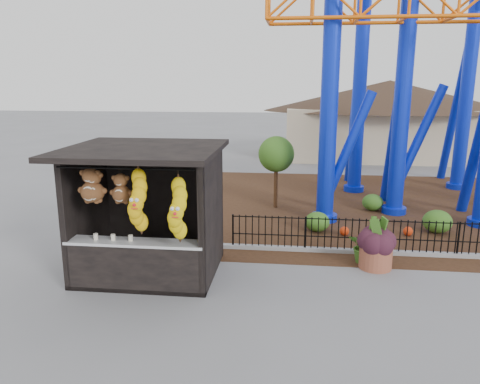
# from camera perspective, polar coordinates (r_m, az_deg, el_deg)

# --- Properties ---
(ground) EXTENTS (120.00, 120.00, 0.00)m
(ground) POSITION_cam_1_polar(r_m,az_deg,el_deg) (10.36, 3.71, -12.91)
(ground) COLOR slate
(ground) RESTS_ON ground
(mulch_bed) EXTENTS (18.00, 12.00, 0.02)m
(mulch_bed) POSITION_cam_1_polar(r_m,az_deg,el_deg) (18.23, 17.71, -1.77)
(mulch_bed) COLOR #331E11
(mulch_bed) RESTS_ON ground
(curb) EXTENTS (18.00, 0.18, 0.12)m
(curb) POSITION_cam_1_polar(r_m,az_deg,el_deg) (13.57, 21.66, -7.06)
(curb) COLOR gray
(curb) RESTS_ON ground
(prize_booth) EXTENTS (3.50, 3.40, 3.12)m
(prize_booth) POSITION_cam_1_polar(r_m,az_deg,el_deg) (11.17, -11.48, -2.77)
(prize_booth) COLOR black
(prize_booth) RESTS_ON ground
(picket_fence) EXTENTS (12.20, 0.06, 1.00)m
(picket_fence) POSITION_cam_1_polar(r_m,az_deg,el_deg) (13.69, 25.47, -5.30)
(picket_fence) COLOR black
(picket_fence) RESTS_ON ground
(roller_coaster) EXTENTS (11.00, 6.37, 10.82)m
(roller_coaster) POSITION_cam_1_polar(r_m,az_deg,el_deg) (18.22, 22.72, 18.30)
(roller_coaster) COLOR #0C25CD
(roller_coaster) RESTS_ON ground
(terracotta_planter) EXTENTS (1.00, 1.00, 0.59)m
(terracotta_planter) POSITION_cam_1_polar(r_m,az_deg,el_deg) (12.29, 16.19, -7.59)
(terracotta_planter) COLOR brown
(terracotta_planter) RESTS_ON ground
(planter_foliage) EXTENTS (0.70, 0.70, 0.64)m
(planter_foliage) POSITION_cam_1_polar(r_m,az_deg,el_deg) (12.08, 16.38, -4.87)
(planter_foliage) COLOR #30131F
(planter_foliage) RESTS_ON terracotta_planter
(potted_plant) EXTENTS (1.02, 0.96, 0.91)m
(potted_plant) POSITION_cam_1_polar(r_m,az_deg,el_deg) (12.49, 15.08, -6.38)
(potted_plant) COLOR #1D4E16
(potted_plant) RESTS_ON ground
(landscaping) EXTENTS (8.36, 3.93, 0.70)m
(landscaping) POSITION_cam_1_polar(r_m,az_deg,el_deg) (15.94, 20.17, -2.97)
(landscaping) COLOR #315B1A
(landscaping) RESTS_ON mulch_bed
(pavilion) EXTENTS (15.00, 15.00, 4.80)m
(pavilion) POSITION_cam_1_polar(r_m,az_deg,el_deg) (29.84, 17.63, 9.91)
(pavilion) COLOR #BFAD8C
(pavilion) RESTS_ON ground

